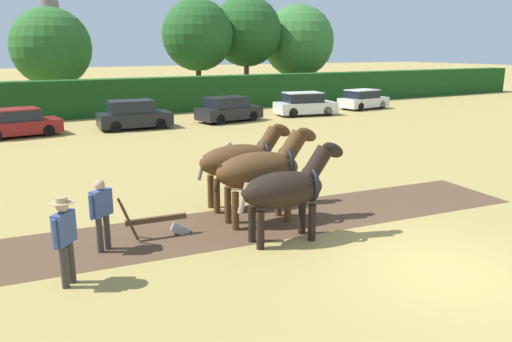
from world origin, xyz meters
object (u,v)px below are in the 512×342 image
(farmer_at_plow, at_px, (102,210))
(parked_car_right, at_px, (305,104))
(draft_horse_lead_left, at_px, (287,189))
(plow, at_px, (162,224))
(draft_horse_trail_left, at_px, (241,160))
(farmer_beside_team, at_px, (229,162))
(parked_car_center_right, at_px, (228,110))
(tree_center_right, at_px, (198,35))
(farmer_onlooker_left, at_px, (65,234))
(parked_car_center, at_px, (134,115))
(tree_center, at_px, (51,47))
(parked_car_center_left, at_px, (17,123))
(draft_horse_lead_right, at_px, (262,170))
(tree_far_right, at_px, (298,41))
(church_spire, at_px, (49,8))
(parked_car_far_right, at_px, (363,100))
(tree_right, at_px, (246,31))

(farmer_at_plow, distance_m, parked_car_right, 24.08)
(draft_horse_lead_left, height_order, plow, draft_horse_lead_left)
(draft_horse_trail_left, bearing_deg, farmer_beside_team, 80.76)
(parked_car_center_right, relative_size, parked_car_right, 1.00)
(parked_car_right, bearing_deg, draft_horse_trail_left, -119.68)
(tree_center_right, relative_size, farmer_onlooker_left, 4.74)
(parked_car_center, bearing_deg, draft_horse_trail_left, -91.62)
(parked_car_right, bearing_deg, farmer_beside_team, -122.11)
(draft_horse_lead_left, xyz_separation_m, parked_car_center, (1.52, 18.33, -0.50))
(farmer_beside_team, bearing_deg, tree_center, 134.16)
(farmer_onlooker_left, distance_m, parked_car_center_left, 18.62)
(draft_horse_lead_right, distance_m, draft_horse_trail_left, 1.41)
(parked_car_center_left, bearing_deg, draft_horse_lead_left, -84.18)
(tree_far_right, height_order, draft_horse_lead_right, tree_far_right)
(church_spire, distance_m, parked_car_center, 42.27)
(farmer_beside_team, xyz_separation_m, parked_car_center_left, (-5.14, 14.07, -0.20))
(church_spire, xyz_separation_m, draft_horse_lead_left, (-3.10, -59.71, -7.98))
(plow, relative_size, parked_car_far_right, 0.43)
(tree_center, distance_m, draft_horse_lead_right, 29.41)
(draft_horse_lead_left, relative_size, parked_car_right, 0.65)
(tree_center, relative_size, parked_car_right, 1.72)
(plow, height_order, parked_car_right, parked_car_right)
(farmer_onlooker_left, bearing_deg, farmer_beside_team, 81.09)
(parked_car_center, xyz_separation_m, parked_car_right, (11.64, 0.10, -0.02))
(tree_right, xyz_separation_m, farmer_at_plow, (-19.00, -28.90, -4.87))
(church_spire, height_order, parked_car_center_right, church_spire)
(tree_right, distance_m, draft_horse_lead_right, 32.89)
(draft_horse_trail_left, xyz_separation_m, farmer_onlooker_left, (-5.14, -2.72, -0.33))
(tree_right, bearing_deg, parked_car_right, -99.20)
(farmer_onlooker_left, relative_size, parked_car_right, 0.41)
(tree_right, distance_m, parked_car_center, 18.82)
(tree_right, xyz_separation_m, parked_car_far_right, (3.96, -11.00, -5.13))
(farmer_beside_team, bearing_deg, draft_horse_lead_right, -60.22)
(parked_car_center_left, distance_m, parked_car_right, 17.56)
(tree_far_right, height_order, parked_car_center_right, tree_far_right)
(farmer_at_plow, distance_m, farmer_onlooker_left, 1.68)
(farmer_beside_team, height_order, farmer_onlooker_left, farmer_onlooker_left)
(draft_horse_lead_left, xyz_separation_m, draft_horse_lead_right, (0.13, 1.40, 0.14))
(tree_center, bearing_deg, farmer_onlooker_left, -97.46)
(draft_horse_lead_left, distance_m, parked_car_far_right, 27.17)
(farmer_onlooker_left, bearing_deg, draft_horse_lead_right, 56.93)
(tree_center_right, bearing_deg, draft_horse_trail_left, -110.34)
(farmer_at_plow, bearing_deg, church_spire, 141.35)
(farmer_beside_team, relative_size, farmer_onlooker_left, 0.89)
(draft_horse_trail_left, bearing_deg, church_spire, 92.74)
(draft_horse_trail_left, relative_size, plow, 1.70)
(parked_car_center_right, xyz_separation_m, parked_car_far_right, (11.62, 1.00, -0.04))
(tree_center_right, distance_m, draft_horse_lead_right, 29.97)
(plow, distance_m, farmer_at_plow, 1.56)
(draft_horse_lead_left, distance_m, draft_horse_trail_left, 2.81)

